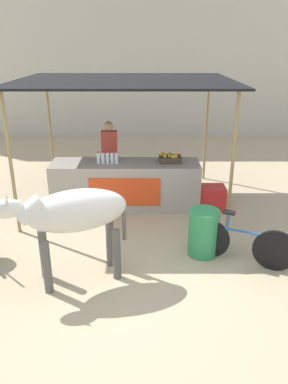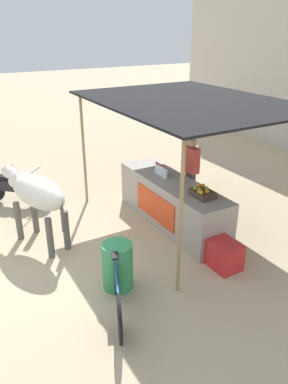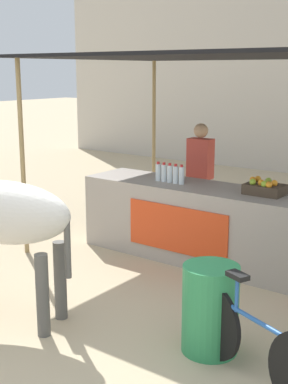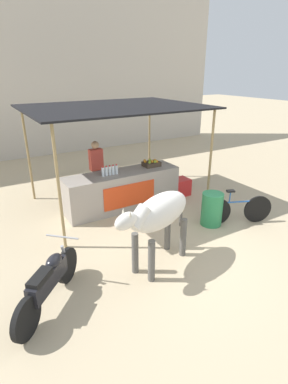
{
  "view_description": "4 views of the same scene",
  "coord_description": "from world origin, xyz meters",
  "px_view_note": "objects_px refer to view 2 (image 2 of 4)",
  "views": [
    {
      "loc": [
        0.38,
        -5.02,
        3.22
      ],
      "look_at": [
        0.38,
        1.25,
        0.7
      ],
      "focal_mm": 35.0,
      "sensor_mm": 36.0,
      "label": 1
    },
    {
      "loc": [
        5.76,
        -1.78,
        3.82
      ],
      "look_at": [
        0.21,
        1.41,
        0.97
      ],
      "focal_mm": 35.0,
      "sensor_mm": 36.0,
      "label": 2
    },
    {
      "loc": [
        3.4,
        -3.41,
        2.38
      ],
      "look_at": [
        -0.11,
        1.28,
        1.03
      ],
      "focal_mm": 50.0,
      "sensor_mm": 36.0,
      "label": 3
    },
    {
      "loc": [
        -3.18,
        -4.25,
        3.35
      ],
      "look_at": [
        -0.0,
        1.1,
        0.81
      ],
      "focal_mm": 28.0,
      "sensor_mm": 36.0,
      "label": 4
    }
  ],
  "objects_px": {
    "vendor_behind_counter": "(191,173)",
    "bicycle_leaning": "(117,293)",
    "fruit_crate": "(202,193)",
    "stall_counter": "(172,202)",
    "motorcycle_parked": "(16,187)",
    "water_barrel": "(118,266)",
    "cooler_box": "(223,254)",
    "cow": "(36,193)"
  },
  "relations": [
    {
      "from": "bicycle_leaning",
      "to": "cow",
      "type": "bearing_deg",
      "value": -170.45
    },
    {
      "from": "vendor_behind_counter",
      "to": "cooler_box",
      "type": "bearing_deg",
      "value": -21.81
    },
    {
      "from": "vendor_behind_counter",
      "to": "bicycle_leaning",
      "type": "relative_size",
      "value": 1.07
    },
    {
      "from": "water_barrel",
      "to": "cow",
      "type": "distance_m",
      "value": 2.15
    },
    {
      "from": "fruit_crate",
      "to": "vendor_behind_counter",
      "type": "bearing_deg",
      "value": 151.32
    },
    {
      "from": "stall_counter",
      "to": "fruit_crate",
      "type": "relative_size",
      "value": 6.82
    },
    {
      "from": "cooler_box",
      "to": "bicycle_leaning",
      "type": "distance_m",
      "value": 2.09
    },
    {
      "from": "vendor_behind_counter",
      "to": "bicycle_leaning",
      "type": "distance_m",
      "value": 3.73
    },
    {
      "from": "water_barrel",
      "to": "vendor_behind_counter",
      "type": "bearing_deg",
      "value": 122.77
    },
    {
      "from": "fruit_crate",
      "to": "vendor_behind_counter",
      "type": "relative_size",
      "value": 0.27
    },
    {
      "from": "cooler_box",
      "to": "cow",
      "type": "distance_m",
      "value": 3.51
    },
    {
      "from": "fruit_crate",
      "to": "cow",
      "type": "height_order",
      "value": "cow"
    },
    {
      "from": "stall_counter",
      "to": "cow",
      "type": "height_order",
      "value": "cow"
    },
    {
      "from": "stall_counter",
      "to": "cow",
      "type": "xyz_separation_m",
      "value": [
        -0.6,
        -2.59,
        0.55
      ]
    },
    {
      "from": "cow",
      "to": "motorcycle_parked",
      "type": "relative_size",
      "value": 1.34
    },
    {
      "from": "cow",
      "to": "bicycle_leaning",
      "type": "bearing_deg",
      "value": 9.55
    },
    {
      "from": "cooler_box",
      "to": "water_barrel",
      "type": "height_order",
      "value": "water_barrel"
    },
    {
      "from": "vendor_behind_counter",
      "to": "cow",
      "type": "height_order",
      "value": "vendor_behind_counter"
    },
    {
      "from": "cow",
      "to": "motorcycle_parked",
      "type": "xyz_separation_m",
      "value": [
        -1.95,
        -0.01,
        -0.6
      ]
    },
    {
      "from": "stall_counter",
      "to": "cooler_box",
      "type": "distance_m",
      "value": 1.76
    },
    {
      "from": "stall_counter",
      "to": "water_barrel",
      "type": "height_order",
      "value": "stall_counter"
    },
    {
      "from": "cooler_box",
      "to": "bicycle_leaning",
      "type": "bearing_deg",
      "value": -86.67
    },
    {
      "from": "stall_counter",
      "to": "cow",
      "type": "bearing_deg",
      "value": -102.95
    },
    {
      "from": "fruit_crate",
      "to": "motorcycle_parked",
      "type": "height_order",
      "value": "fruit_crate"
    },
    {
      "from": "cooler_box",
      "to": "vendor_behind_counter",
      "type": "bearing_deg",
      "value": 158.19
    },
    {
      "from": "vendor_behind_counter",
      "to": "stall_counter",
      "type": "bearing_deg",
      "value": -63.34
    },
    {
      "from": "stall_counter",
      "to": "cooler_box",
      "type": "bearing_deg",
      "value": -3.19
    },
    {
      "from": "motorcycle_parked",
      "to": "bicycle_leaning",
      "type": "relative_size",
      "value": 0.88
    },
    {
      "from": "bicycle_leaning",
      "to": "vendor_behind_counter",
      "type": "bearing_deg",
      "value": 127.45
    },
    {
      "from": "cow",
      "to": "cooler_box",
      "type": "bearing_deg",
      "value": 46.82
    },
    {
      "from": "cooler_box",
      "to": "motorcycle_parked",
      "type": "bearing_deg",
      "value": -149.78
    },
    {
      "from": "vendor_behind_counter",
      "to": "bicycle_leaning",
      "type": "xyz_separation_m",
      "value": [
        2.24,
        -2.93,
        -0.5
      ]
    },
    {
      "from": "fruit_crate",
      "to": "cooler_box",
      "type": "bearing_deg",
      "value": -9.93
    },
    {
      "from": "cow",
      "to": "fruit_crate",
      "type": "bearing_deg",
      "value": 60.36
    },
    {
      "from": "cooler_box",
      "to": "bicycle_leaning",
      "type": "height_order",
      "value": "bicycle_leaning"
    },
    {
      "from": "vendor_behind_counter",
      "to": "motorcycle_parked",
      "type": "bearing_deg",
      "value": -122.95
    },
    {
      "from": "stall_counter",
      "to": "vendor_behind_counter",
      "type": "height_order",
      "value": "vendor_behind_counter"
    },
    {
      "from": "bicycle_leaning",
      "to": "water_barrel",
      "type": "bearing_deg",
      "value": 152.92
    },
    {
      "from": "stall_counter",
      "to": "cooler_box",
      "type": "height_order",
      "value": "stall_counter"
    },
    {
      "from": "vendor_behind_counter",
      "to": "cow",
      "type": "xyz_separation_m",
      "value": [
        -0.22,
        -3.35,
        0.18
      ]
    },
    {
      "from": "stall_counter",
      "to": "bicycle_leaning",
      "type": "xyz_separation_m",
      "value": [
        1.87,
        -2.18,
        -0.13
      ]
    },
    {
      "from": "cooler_box",
      "to": "cow",
      "type": "relative_size",
      "value": 0.33
    }
  ]
}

